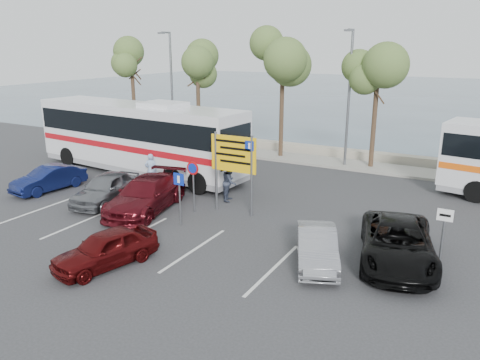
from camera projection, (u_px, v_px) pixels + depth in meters
The scene contains 24 objects.
ground at pixel (173, 232), 18.86m from camera, with size 120.00×120.00×0.00m, color #2F2F31.
kerb_strip at pixel (301, 159), 30.63m from camera, with size 44.00×2.40×0.15m, color gray.
seawall at pixel (312, 150), 32.25m from camera, with size 48.00×0.80×0.60m, color #AAA088.
sea at pixel (416, 96), 69.40m from camera, with size 140.00×140.00×0.00m, color #384B5A.
tree_far_left at pixel (131, 58), 35.36m from camera, with size 3.20×3.20×7.60m.
tree_left at pixel (197, 64), 32.67m from camera, with size 3.20×3.20×7.20m.
tree_mid at pixel (283, 55), 29.49m from camera, with size 3.20×3.20×8.00m.
tree_right at pixel (379, 65), 26.86m from camera, with size 3.20×3.20×7.40m.
street_lamp_left at pixel (171, 84), 33.58m from camera, with size 0.45×1.15×8.01m.
street_lamp_right at pixel (349, 92), 27.58m from camera, with size 0.45×1.15×8.01m.
direction_sign at pixel (234, 160), 20.41m from camera, with size 2.20×0.12×3.60m.
sign_no_stop at pixel (193, 178), 20.71m from camera, with size 0.60×0.08×2.35m.
sign_parking at pixel (179, 192), 19.21m from camera, with size 0.50×0.07×2.25m.
sign_taxi at pixel (443, 232), 15.19m from camera, with size 0.50×0.07×2.20m.
lane_markings at pixel (135, 235), 18.54m from camera, with size 12.02×4.20×0.01m, color silver, non-canonical shape.
coach_bus_left at pixel (138, 140), 27.11m from camera, with size 13.95×4.14×4.28m.
car_silver_a at pixel (106, 188), 22.23m from camera, with size 1.68×4.18×1.42m, color slate.
car_blue at pixel (49, 179), 24.10m from camera, with size 1.33×3.82×1.26m, color #0F184A.
car_maroon at pixel (146, 195), 21.11m from camera, with size 2.11×5.20×1.51m, color #530D15.
car_red at pixel (106, 249), 15.83m from camera, with size 1.47×3.66×1.25m, color #4E0B0B.
suv_black at pixel (397, 243), 16.03m from camera, with size 2.41×5.22×1.45m, color black.
car_silver_b at pixel (317, 247), 16.00m from camera, with size 1.31×3.74×1.23m, color gray.
pedestrian_near at pixel (151, 170), 24.73m from camera, with size 0.65×0.43×1.78m, color #92ACD5.
pedestrian_far at pixel (230, 182), 22.46m from camera, with size 0.91×0.71×1.86m, color #32394C.
Camera 1 is at (10.79, -14.07, 7.26)m, focal length 35.00 mm.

